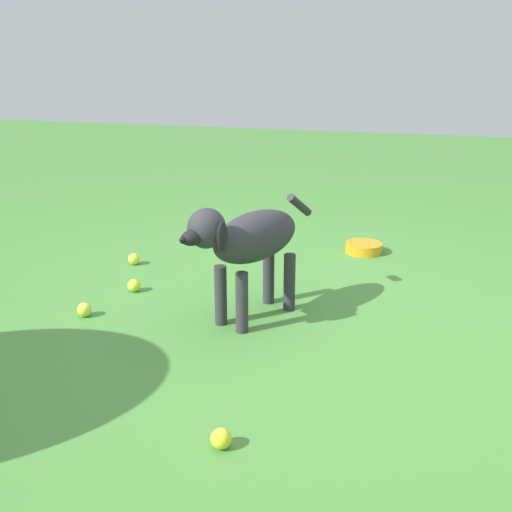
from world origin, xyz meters
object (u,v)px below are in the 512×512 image
object	(u,v)px
tennis_ball_1	(84,310)
dog	(249,241)
tennis_ball_2	(134,285)
water_bowl	(364,248)
tennis_ball_3	(221,439)
tennis_ball_0	(134,259)

from	to	relation	value
tennis_ball_1	dog	bearing A→B (deg)	-166.24
tennis_ball_2	water_bowl	bearing A→B (deg)	-136.85
tennis_ball_1	tennis_ball_3	size ratio (longest dim) A/B	1.00
water_bowl	dog	bearing A→B (deg)	71.67
tennis_ball_3	water_bowl	world-z (taller)	tennis_ball_3
tennis_ball_3	water_bowl	size ratio (longest dim) A/B	0.30
tennis_ball_0	tennis_ball_1	xyz separation A→B (m)	(-0.12, 0.73, 0.00)
tennis_ball_0	tennis_ball_3	xyz separation A→B (m)	(-1.05, 1.49, 0.00)
dog	tennis_ball_3	world-z (taller)	dog
tennis_ball_1	tennis_ball_2	world-z (taller)	same
dog	tennis_ball_2	bearing A→B (deg)	-79.54
tennis_ball_2	dog	bearing A→B (deg)	165.77
dog	tennis_ball_2	xyz separation A→B (m)	(0.66, -0.17, -0.34)
tennis_ball_2	water_bowl	size ratio (longest dim) A/B	0.30
tennis_ball_0	tennis_ball_1	bearing A→B (deg)	99.23
water_bowl	tennis_ball_2	bearing A→B (deg)	43.15
tennis_ball_1	tennis_ball_2	xyz separation A→B (m)	(-0.08, -0.35, 0.00)
dog	tennis_ball_1	size ratio (longest dim) A/B	11.78
dog	tennis_ball_3	bearing A→B (deg)	36.60
dog	tennis_ball_1	world-z (taller)	dog
tennis_ball_3	tennis_ball_0	bearing A→B (deg)	-54.85
dog	tennis_ball_0	bearing A→B (deg)	-98.00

